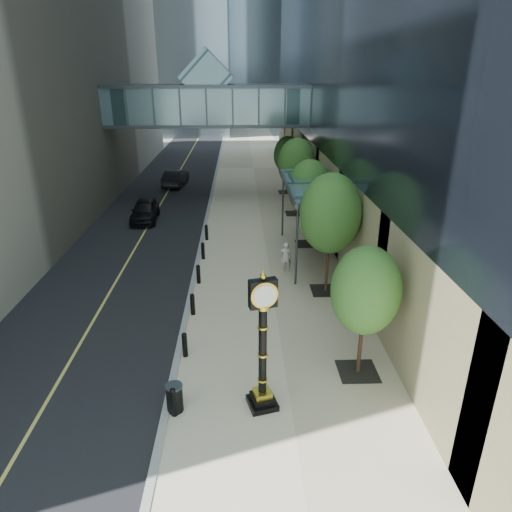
% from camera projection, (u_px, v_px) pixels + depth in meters
% --- Properties ---
extents(ground, '(320.00, 320.00, 0.00)m').
position_uv_depth(ground, '(262.00, 438.00, 13.54)').
color(ground, gray).
rests_on(ground, ground).
extents(road, '(8.00, 180.00, 0.02)m').
position_uv_depth(road, '(181.00, 169.00, 50.29)').
color(road, black).
rests_on(road, ground).
extents(sidewalk, '(8.00, 180.00, 0.06)m').
position_uv_depth(sidewalk, '(253.00, 168.00, 50.56)').
color(sidewalk, beige).
rests_on(sidewalk, ground).
extents(curb, '(0.25, 180.00, 0.07)m').
position_uv_depth(curb, '(217.00, 168.00, 50.42)').
color(curb, gray).
rests_on(curb, ground).
extents(skywalk, '(17.00, 4.20, 5.80)m').
position_uv_depth(skywalk, '(208.00, 102.00, 36.41)').
color(skywalk, slate).
rests_on(skywalk, ground).
extents(entrance_canopy, '(3.00, 8.00, 4.38)m').
position_uv_depth(entrance_canopy, '(313.00, 187.00, 25.02)').
color(entrance_canopy, '#383F44').
rests_on(entrance_canopy, ground).
extents(bollard_row, '(0.20, 16.20, 0.90)m').
position_uv_depth(bollard_row, '(196.00, 289.00, 21.58)').
color(bollard_row, black).
rests_on(bollard_row, sidewalk).
extents(street_trees, '(2.84, 28.36, 5.85)m').
position_uv_depth(street_trees, '(310.00, 188.00, 26.94)').
color(street_trees, black).
rests_on(street_trees, sidewalk).
extents(street_clock, '(1.07, 1.07, 4.69)m').
position_uv_depth(street_clock, '(263.00, 352.00, 13.99)').
color(street_clock, black).
rests_on(street_clock, sidewalk).
extents(trash_bin, '(0.68, 0.68, 0.90)m').
position_uv_depth(trash_bin, '(175.00, 399.00, 14.38)').
color(trash_bin, black).
rests_on(trash_bin, sidewalk).
extents(pedestrian, '(0.62, 0.42, 1.67)m').
position_uv_depth(pedestrian, '(286.00, 257.00, 24.29)').
color(pedestrian, beige).
rests_on(pedestrian, sidewalk).
extents(car_near, '(1.97, 4.46, 1.49)m').
position_uv_depth(car_near, '(145.00, 210.00, 32.76)').
color(car_near, black).
rests_on(car_near, road).
extents(car_far, '(2.13, 4.76, 1.52)m').
position_uv_depth(car_far, '(176.00, 178.00, 42.67)').
color(car_far, black).
rests_on(car_far, road).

